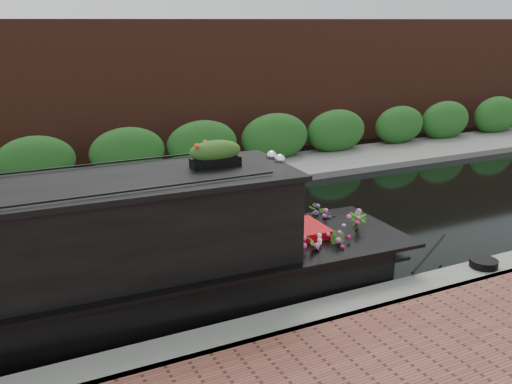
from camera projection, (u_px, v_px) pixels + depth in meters
name	position (u px, v px, depth m)	size (l,w,h in m)	color
ground	(193.00, 250.00, 10.27)	(80.00, 80.00, 0.00)	black
near_bank_coping	(281.00, 337.00, 7.44)	(40.00, 0.60, 0.50)	gray
far_bank_path	(132.00, 190.00, 13.86)	(40.00, 2.40, 0.34)	slate
far_hedge	(123.00, 181.00, 14.63)	(40.00, 1.10, 2.80)	#20571D
far_brick_wall	(105.00, 164.00, 16.43)	(40.00, 1.00, 8.00)	#4F261B
narrowboat	(11.00, 286.00, 7.18)	(11.04, 2.35, 2.58)	black
rope_fender	(382.00, 251.00, 9.88)	(0.28, 0.28, 0.38)	brown
coiled_mooring_rope	(484.00, 263.00, 8.95)	(0.44, 0.44, 0.12)	black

